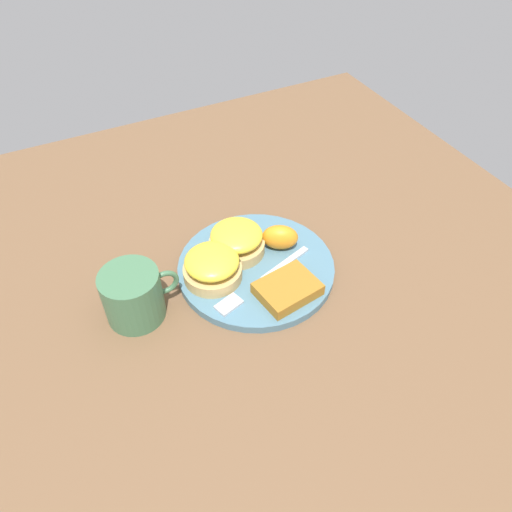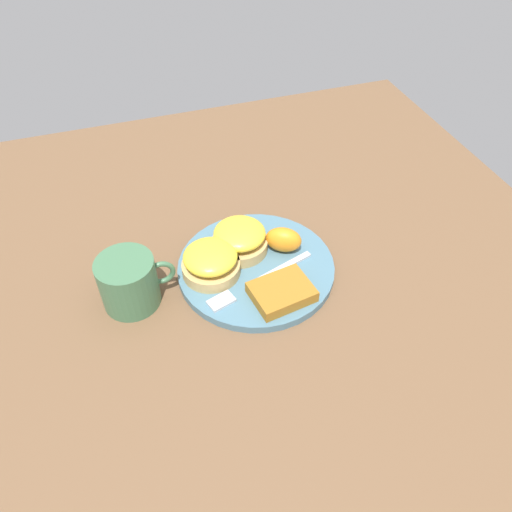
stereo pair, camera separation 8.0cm
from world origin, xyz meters
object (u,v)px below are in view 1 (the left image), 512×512
(fork, at_px, (259,283))
(orange_wedge, at_px, (280,237))
(sandwich_benedict_right, at_px, (212,266))
(sandwich_benedict_left, at_px, (237,240))
(cup, at_px, (133,294))
(hashbrown_patty, at_px, (287,289))

(fork, bearing_deg, orange_wedge, 40.62)
(sandwich_benedict_right, distance_m, fork, 0.08)
(sandwich_benedict_left, relative_size, fork, 0.49)
(sandwich_benedict_left, xyz_separation_m, orange_wedge, (0.07, -0.02, -0.00))
(sandwich_benedict_right, bearing_deg, cup, -178.04)
(sandwich_benedict_left, height_order, cup, cup)
(sandwich_benedict_right, bearing_deg, hashbrown_patty, -43.17)
(hashbrown_patty, distance_m, fork, 0.05)
(fork, xyz_separation_m, cup, (-0.19, 0.04, 0.03))
(orange_wedge, height_order, cup, cup)
(sandwich_benedict_right, relative_size, orange_wedge, 1.55)
(orange_wedge, xyz_separation_m, fork, (-0.07, -0.06, -0.02))
(orange_wedge, bearing_deg, fork, -139.38)
(sandwich_benedict_left, distance_m, sandwich_benedict_right, 0.07)
(fork, bearing_deg, hashbrown_patty, -50.70)
(sandwich_benedict_right, bearing_deg, sandwich_benedict_left, 31.85)
(sandwich_benedict_right, xyz_separation_m, hashbrown_patty, (0.09, -0.08, -0.01))
(cup, bearing_deg, hashbrown_patty, -20.01)
(sandwich_benedict_right, distance_m, orange_wedge, 0.13)
(hashbrown_patty, xyz_separation_m, fork, (-0.03, 0.04, -0.01))
(sandwich_benedict_right, relative_size, fork, 0.49)
(hashbrown_patty, height_order, cup, cup)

